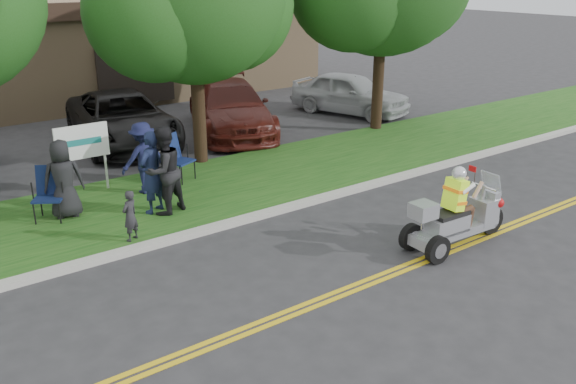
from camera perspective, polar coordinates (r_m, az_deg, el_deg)
ground at (r=11.41m, az=7.43°, el=-6.78°), size 120.00×120.00×0.00m
centerline_near at (r=11.04m, az=9.51°, el=-7.82°), size 60.00×0.10×0.01m
centerline_far at (r=11.14m, az=8.92°, el=-7.52°), size 60.00×0.10×0.01m
curb at (r=13.52m, az=-1.47°, el=-1.85°), size 60.00×0.25×0.12m
grass_verge at (r=15.22m, az=-6.13°, el=0.60°), size 60.00×4.00×0.10m
commercial_building at (r=27.94m, az=-17.52°, el=12.95°), size 18.00×8.20×4.00m
business_sign at (r=14.98m, az=-18.69°, el=4.13°), size 1.25×0.06×1.75m
trike_scooter at (r=12.25m, az=15.42°, el=-2.44°), size 2.52×0.86×1.65m
lawn_chair_a at (r=13.84m, az=-21.41°, el=0.22°), size 0.83×0.83×1.13m
lawn_chair_b at (r=15.49m, az=-10.50°, el=3.45°), size 0.82×0.83×1.16m
spectator_adult_left at (r=13.43m, az=-12.64°, el=1.82°), size 0.79×0.69×1.82m
spectator_adult_mid at (r=13.31m, az=-11.55°, el=1.97°), size 1.11×0.97×1.92m
spectator_chair_a at (r=14.71m, az=-13.36°, el=3.14°), size 1.14×0.70×1.70m
spectator_chair_b at (r=13.71m, az=-20.27°, el=1.15°), size 0.94×0.74×1.70m
child_left at (r=12.24m, az=-14.57°, el=-2.16°), size 0.45×0.39×1.03m
parked_car_mid at (r=19.44m, az=-15.24°, el=6.60°), size 3.40×5.97×1.57m
parked_car_right at (r=20.26m, az=-5.40°, el=7.85°), size 4.17×6.07×1.63m
parked_car_far_right at (r=22.95m, az=5.80°, el=9.19°), size 3.08×4.83×1.53m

